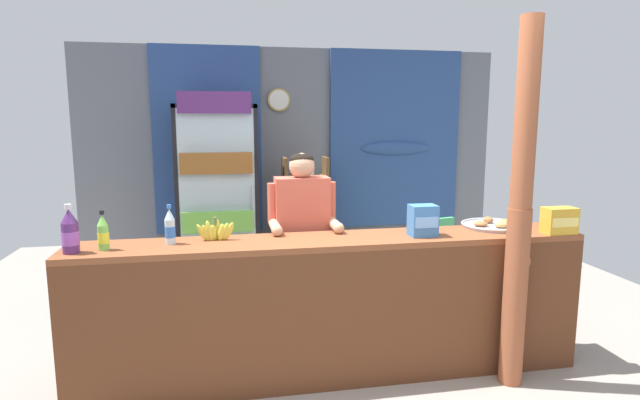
% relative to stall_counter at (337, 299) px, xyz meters
% --- Properties ---
extents(ground_plane, '(7.26, 7.26, 0.00)m').
position_rel_stall_counter_xyz_m(ground_plane, '(0.07, 0.80, -0.60)').
color(ground_plane, gray).
extents(back_wall_curtained, '(4.65, 0.22, 2.56)m').
position_rel_stall_counter_xyz_m(back_wall_curtained, '(0.10, 2.52, 0.72)').
color(back_wall_curtained, slate).
rests_on(back_wall_curtained, ground).
extents(stall_counter, '(3.48, 0.46, 0.99)m').
position_rel_stall_counter_xyz_m(stall_counter, '(0.00, 0.00, 0.00)').
color(stall_counter, brown).
rests_on(stall_counter, ground).
extents(timber_post, '(0.18, 0.15, 2.42)m').
position_rel_stall_counter_xyz_m(timber_post, '(1.17, -0.23, 0.56)').
color(timber_post, '#995133').
rests_on(timber_post, ground).
extents(drink_fridge, '(0.79, 0.65, 2.04)m').
position_rel_stall_counter_xyz_m(drink_fridge, '(-0.79, 1.96, 0.52)').
color(drink_fridge, black).
rests_on(drink_fridge, ground).
extents(bottle_shelf_rack, '(0.48, 0.28, 1.39)m').
position_rel_stall_counter_xyz_m(bottle_shelf_rack, '(0.13, 2.15, 0.12)').
color(bottle_shelf_rack, brown).
rests_on(bottle_shelf_rack, ground).
extents(plastic_lawn_chair, '(0.53, 0.53, 0.86)m').
position_rel_stall_counter_xyz_m(plastic_lawn_chair, '(1.19, 1.34, -0.10)').
color(plastic_lawn_chair, '#4CC675').
rests_on(plastic_lawn_chair, ground).
extents(shopkeeper, '(0.51, 0.42, 1.54)m').
position_rel_stall_counter_xyz_m(shopkeeper, '(-0.16, 0.50, 0.38)').
color(shopkeeper, '#28282D').
rests_on(shopkeeper, ground).
extents(soda_bottle_grape_soda, '(0.10, 0.10, 0.30)m').
position_rel_stall_counter_xyz_m(soda_bottle_grape_soda, '(-1.64, 0.02, 0.52)').
color(soda_bottle_grape_soda, '#56286B').
rests_on(soda_bottle_grape_soda, stall_counter).
extents(soda_bottle_lime_soda, '(0.07, 0.07, 0.25)m').
position_rel_stall_counter_xyz_m(soda_bottle_lime_soda, '(-1.46, 0.06, 0.50)').
color(soda_bottle_lime_soda, '#75C64C').
rests_on(soda_bottle_lime_soda, stall_counter).
extents(soda_bottle_water, '(0.07, 0.07, 0.26)m').
position_rel_stall_counter_xyz_m(soda_bottle_water, '(-1.07, 0.14, 0.50)').
color(soda_bottle_water, silver).
rests_on(soda_bottle_water, stall_counter).
extents(snack_box_biscuit, '(0.18, 0.14, 0.22)m').
position_rel_stall_counter_xyz_m(snack_box_biscuit, '(0.61, 0.06, 0.50)').
color(snack_box_biscuit, '#3D75B7').
rests_on(snack_box_biscuit, stall_counter).
extents(snack_box_choco_powder, '(0.22, 0.14, 0.19)m').
position_rel_stall_counter_xyz_m(snack_box_choco_powder, '(1.59, -0.05, 0.48)').
color(snack_box_choco_powder, gold).
rests_on(snack_box_choco_powder, stall_counter).
extents(pastry_tray, '(0.45, 0.45, 0.07)m').
position_rel_stall_counter_xyz_m(pastry_tray, '(1.24, 0.23, 0.41)').
color(pastry_tray, '#BCBCC1').
rests_on(pastry_tray, stall_counter).
extents(banana_bunch, '(0.27, 0.06, 0.16)m').
position_rel_stall_counter_xyz_m(banana_bunch, '(-0.79, 0.20, 0.45)').
color(banana_bunch, '#DBCC42').
rests_on(banana_bunch, stall_counter).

